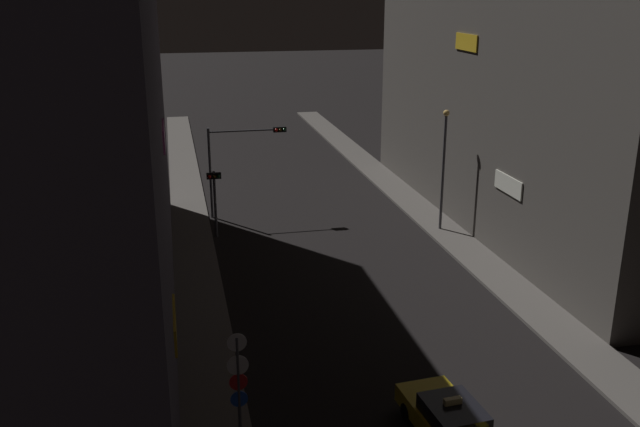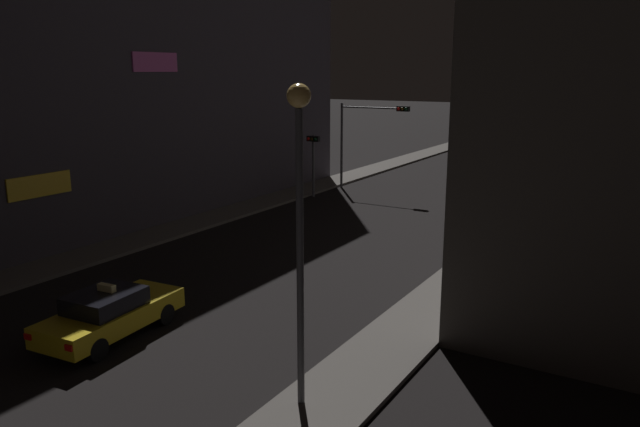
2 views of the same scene
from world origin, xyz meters
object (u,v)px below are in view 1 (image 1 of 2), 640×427
at_px(taxi, 450,422).
at_px(street_lamp_far_block, 444,161).
at_px(traffic_light_left_kerb, 215,191).
at_px(traffic_light_overhead, 239,152).
at_px(sign_pole_left, 239,387).

distance_m(taxi, street_lamp_far_block, 20.34).
height_order(taxi, street_lamp_far_block, street_lamp_far_block).
xyz_separation_m(traffic_light_left_kerb, street_lamp_far_block, (12.80, -1.75, 1.46)).
distance_m(taxi, traffic_light_left_kerb, 21.35).
xyz_separation_m(traffic_light_overhead, traffic_light_left_kerb, (-1.79, -3.57, -1.30)).
xyz_separation_m(taxi, sign_pole_left, (-6.43, 0.27, 1.94)).
height_order(traffic_light_overhead, street_lamp_far_block, street_lamp_far_block).
bearing_deg(traffic_light_left_kerb, traffic_light_overhead, 63.39).
bearing_deg(sign_pole_left, taxi, -2.40).
bearing_deg(traffic_light_overhead, street_lamp_far_block, -25.79).
xyz_separation_m(traffic_light_overhead, street_lamp_far_block, (11.01, -5.32, 0.16)).
bearing_deg(taxi, sign_pole_left, 177.60).
distance_m(traffic_light_left_kerb, sign_pole_left, 20.23).
bearing_deg(taxi, street_lamp_far_block, 69.20).
bearing_deg(traffic_light_overhead, traffic_light_left_kerb, -116.61).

